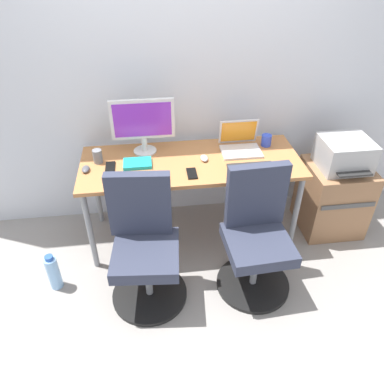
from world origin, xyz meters
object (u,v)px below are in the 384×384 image
object	(u,v)px
side_cabinet	(332,197)
coffee_mug	(266,140)
office_chair_left	(145,247)
open_laptop	(240,143)
office_chair_right	(256,237)
desktop_monitor	(143,123)
printer	(344,154)
water_bottle_on_floor	(53,272)

from	to	relation	value
side_cabinet	coffee_mug	size ratio (longest dim) A/B	6.67
office_chair_left	open_laptop	bearing A→B (deg)	41.10
office_chair_right	coffee_mug	world-z (taller)	office_chair_right
office_chair_left	desktop_monitor	bearing A→B (deg)	86.55
printer	coffee_mug	world-z (taller)	printer
office_chair_right	coffee_mug	xyz separation A→B (m)	(0.25, 0.73, 0.36)
water_bottle_on_floor	open_laptop	bearing A→B (deg)	21.55
water_bottle_on_floor	coffee_mug	world-z (taller)	coffee_mug
side_cabinet	desktop_monitor	world-z (taller)	desktop_monitor
desktop_monitor	office_chair_right	bearing A→B (deg)	-45.89
water_bottle_on_floor	coffee_mug	size ratio (longest dim) A/B	3.37
office_chair_right	open_laptop	bearing A→B (deg)	88.44
printer	desktop_monitor	bearing A→B (deg)	171.62
office_chair_left	desktop_monitor	size ratio (longest dim) A/B	1.96
office_chair_right	open_laptop	xyz separation A→B (m)	(0.02, 0.69, 0.37)
side_cabinet	open_laptop	bearing A→B (deg)	168.21
desktop_monitor	open_laptop	world-z (taller)	desktop_monitor
office_chair_left	desktop_monitor	distance (m)	0.94
side_cabinet	open_laptop	world-z (taller)	open_laptop
coffee_mug	printer	bearing A→B (deg)	-19.66
office_chair_right	printer	world-z (taller)	office_chair_right
side_cabinet	water_bottle_on_floor	size ratio (longest dim) A/B	1.98
coffee_mug	desktop_monitor	bearing A→B (deg)	178.68
desktop_monitor	coffee_mug	xyz separation A→B (m)	(0.98, -0.02, -0.20)
side_cabinet	printer	world-z (taller)	printer
printer	desktop_monitor	world-z (taller)	desktop_monitor
printer	desktop_monitor	distance (m)	1.60
office_chair_left	printer	xyz separation A→B (m)	(1.60, 0.53, 0.31)
coffee_mug	office_chair_left	bearing A→B (deg)	-144.42
office_chair_right	side_cabinet	bearing A→B (deg)	32.51
office_chair_right	side_cabinet	size ratio (longest dim) A/B	1.53
desktop_monitor	open_laptop	distance (m)	0.78
water_bottle_on_floor	side_cabinet	bearing A→B (deg)	10.29
office_chair_left	open_laptop	world-z (taller)	open_laptop
office_chair_left	coffee_mug	bearing A→B (deg)	35.58
open_laptop	water_bottle_on_floor	bearing A→B (deg)	-158.45
office_chair_left	water_bottle_on_floor	size ratio (longest dim) A/B	3.03
water_bottle_on_floor	coffee_mug	xyz separation A→B (m)	(1.70, 0.62, 0.64)
office_chair_left	side_cabinet	distance (m)	1.69
office_chair_right	side_cabinet	xyz separation A→B (m)	(0.83, 0.53, -0.12)
office_chair_left	printer	size ratio (longest dim) A/B	2.35
open_laptop	coffee_mug	bearing A→B (deg)	9.40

